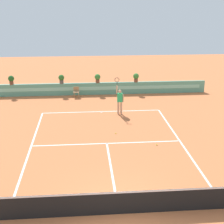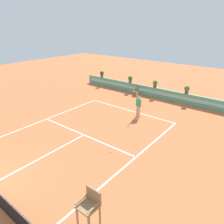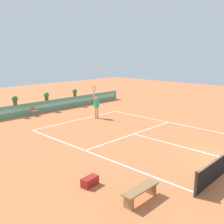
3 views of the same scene
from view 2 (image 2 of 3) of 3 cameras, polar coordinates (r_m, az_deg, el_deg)
name	(u,v)px [view 2 (image 2 of 3)]	position (r m, az deg, el deg)	size (l,w,h in m)	color
ground_plane	(80,137)	(14.17, -8.72, -6.74)	(60.00, 60.00, 0.00)	#C66B3D
court_lines	(87,133)	(14.60, -6.68, -5.66)	(8.32, 11.94, 0.01)	white
back_wall_barrier	(155,92)	(21.75, 11.45, 5.20)	(18.00, 0.21, 1.00)	#599E84
umpire_chair	(90,212)	(7.55, -5.98, -25.16)	(0.60, 0.60, 2.14)	#99754C
ball_kid_chair	(136,91)	(21.98, 6.38, 5.65)	(0.44, 0.44, 0.85)	#99754C
tennis_player	(138,104)	(16.73, 7.13, 2.08)	(0.62, 0.26, 2.58)	tan
tennis_ball_near_baseline	(104,130)	(14.86, -2.19, -4.84)	(0.07, 0.07, 0.07)	#CCE033
tennis_ball_mid_court	(111,152)	(12.52, -0.30, -10.61)	(0.07, 0.07, 0.07)	#CCE033
potted_plant_left	(130,79)	(22.94, 4.94, 8.86)	(0.48, 0.48, 0.72)	#514C47
potted_plant_far_left	(102,74)	(25.30, -2.74, 10.24)	(0.48, 0.48, 0.72)	brown
potted_plant_right	(187,89)	(20.35, 19.50, 5.80)	(0.48, 0.48, 0.72)	brown
potted_plant_centre	(155,83)	(21.52, 11.52, 7.54)	(0.48, 0.48, 0.72)	brown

